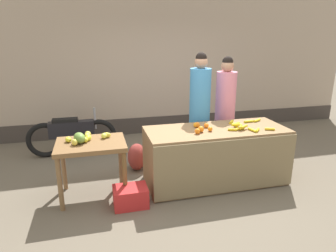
# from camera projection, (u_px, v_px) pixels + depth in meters

# --- Properties ---
(ground_plane) EXTENTS (24.00, 24.00, 0.00)m
(ground_plane) POSITION_uv_depth(u_px,v_px,m) (185.00, 184.00, 4.49)
(ground_plane) COLOR #665B4C
(market_wall_back) EXTENTS (9.72, 0.23, 3.20)m
(market_wall_back) POSITION_uv_depth(u_px,v_px,m) (149.00, 62.00, 6.54)
(market_wall_back) COLOR tan
(market_wall_back) RESTS_ON ground
(fruit_stall_counter) EXTENTS (2.06, 0.85, 0.83)m
(fruit_stall_counter) POSITION_uv_depth(u_px,v_px,m) (216.00, 156.00, 4.46)
(fruit_stall_counter) COLOR olive
(fruit_stall_counter) RESTS_ON ground
(side_table_wooden) EXTENTS (0.90, 0.67, 0.78)m
(side_table_wooden) POSITION_uv_depth(u_px,v_px,m) (91.00, 151.00, 3.98)
(side_table_wooden) COLOR brown
(side_table_wooden) RESTS_ON ground
(banana_bunch_pile) EXTENTS (0.73, 0.60, 0.07)m
(banana_bunch_pile) POSITION_uv_depth(u_px,v_px,m) (245.00, 126.00, 4.40)
(banana_bunch_pile) COLOR gold
(banana_bunch_pile) RESTS_ON fruit_stall_counter
(orange_pile) EXTENTS (0.30, 0.37, 0.09)m
(orange_pile) POSITION_uv_depth(u_px,v_px,m) (201.00, 128.00, 4.28)
(orange_pile) COLOR orange
(orange_pile) RESTS_ON fruit_stall_counter
(mango_papaya_pile) EXTENTS (0.61, 0.43, 0.14)m
(mango_papaya_pile) POSITION_uv_depth(u_px,v_px,m) (84.00, 138.00, 3.97)
(mango_papaya_pile) COLOR #DBD042
(mango_papaya_pile) RESTS_ON side_table_wooden
(vendor_woman_blue_shirt) EXTENTS (0.34, 0.34, 1.89)m
(vendor_woman_blue_shirt) POSITION_uv_depth(u_px,v_px,m) (200.00, 110.00, 4.92)
(vendor_woman_blue_shirt) COLOR #33333D
(vendor_woman_blue_shirt) RESTS_ON ground
(vendor_woman_pink_shirt) EXTENTS (0.34, 0.34, 1.81)m
(vendor_woman_pink_shirt) POSITION_uv_depth(u_px,v_px,m) (225.00, 110.00, 5.13)
(vendor_woman_pink_shirt) COLOR #33333D
(vendor_woman_pink_shirt) RESTS_ON ground
(parked_motorcycle) EXTENTS (1.60, 0.18, 0.88)m
(parked_motorcycle) POSITION_uv_depth(u_px,v_px,m) (72.00, 134.00, 5.48)
(parked_motorcycle) COLOR black
(parked_motorcycle) RESTS_ON ground
(produce_crate) EXTENTS (0.44, 0.32, 0.26)m
(produce_crate) POSITION_uv_depth(u_px,v_px,m) (131.00, 197.00, 3.89)
(produce_crate) COLOR red
(produce_crate) RESTS_ON ground
(produce_sack) EXTENTS (0.39, 0.43, 0.45)m
(produce_sack) POSITION_uv_depth(u_px,v_px,m) (137.00, 157.00, 4.92)
(produce_sack) COLOR maroon
(produce_sack) RESTS_ON ground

